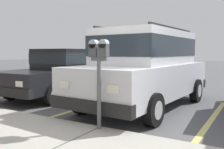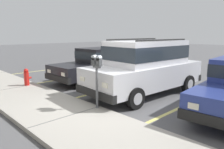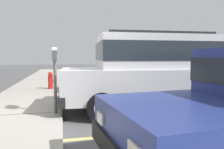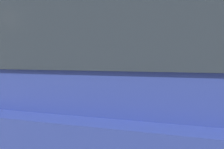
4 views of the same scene
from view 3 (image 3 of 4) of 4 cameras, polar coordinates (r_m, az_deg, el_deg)
The scene contains 7 objects.
ground_plane at distance 5.45m, azimuth -10.67°, elevation -11.18°, with size 80.00×80.00×0.10m.
sidewalk at distance 5.53m, azimuth -24.49°, elevation -10.10°, with size 40.00×2.20×0.12m.
parking_stall_lines at distance 7.12m, azimuth 0.19°, elevation -6.96°, with size 12.44×4.80×0.01m.
silver_suv at distance 5.92m, azimuth 10.52°, elevation 1.24°, with size 2.21×4.88×2.03m.
dark_hatchback at distance 8.96m, azimuth 4.61°, elevation 0.65°, with size 1.94×4.53×1.54m.
parking_meter_near at distance 5.20m, azimuth -14.71°, elevation 2.55°, with size 0.35×0.12×1.52m.
fire_hydrant at distance 9.39m, azimuth -15.74°, elevation -1.51°, with size 0.30×0.30×0.70m.
Camera 3 is at (-5.25, 0.21, 1.41)m, focal length 35.00 mm.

